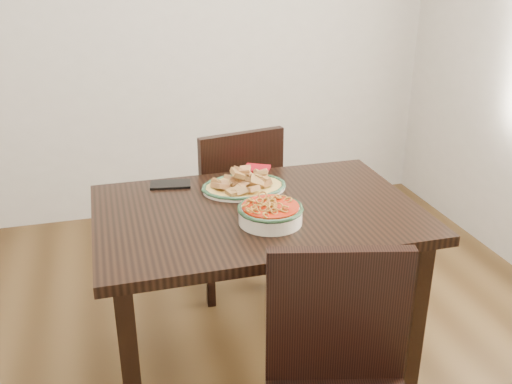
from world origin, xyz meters
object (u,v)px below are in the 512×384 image
object	(u,v)px
fish_plate	(244,180)
smartphone	(170,184)
noodle_bowl	(270,211)
chair_far	(233,202)
dining_table	(257,231)

from	to	relation	value
fish_plate	smartphone	world-z (taller)	fish_plate
noodle_bowl	smartphone	bearing A→B (deg)	123.95
chair_far	fish_plate	distance (m)	0.53
noodle_bowl	smartphone	size ratio (longest dim) A/B	1.44
dining_table	noodle_bowl	bearing A→B (deg)	-84.37
chair_far	noodle_bowl	xyz separation A→B (m)	(-0.04, -0.76, 0.29)
fish_plate	smartphone	xyz separation A→B (m)	(-0.29, 0.13, -0.04)
smartphone	dining_table	bearing A→B (deg)	-39.28
dining_table	noodle_bowl	size ratio (longest dim) A/B	5.09
fish_plate	noodle_bowl	world-z (taller)	fish_plate
dining_table	fish_plate	bearing A→B (deg)	90.81
dining_table	chair_far	bearing A→B (deg)	85.40
chair_far	smartphone	bearing A→B (deg)	31.32
dining_table	noodle_bowl	world-z (taller)	noodle_bowl
noodle_bowl	smartphone	xyz separation A→B (m)	(-0.30, 0.45, -0.04)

